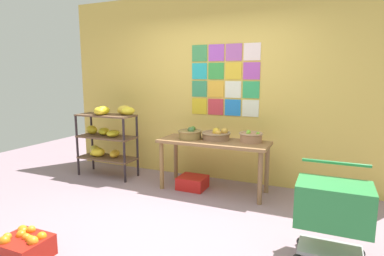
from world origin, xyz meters
name	(u,v)px	position (x,y,z in m)	size (l,w,h in m)	color
ground	(163,223)	(0.00, 0.00, 0.00)	(9.39, 9.39, 0.00)	gray
back_wall_with_art	(217,88)	(0.00, 1.72, 1.41)	(5.19, 0.07, 2.82)	#DCB853
banana_shelf_unit	(106,134)	(-1.65, 1.14, 0.68)	(0.95, 0.46, 1.14)	#281F23
display_table	(214,148)	(0.15, 1.16, 0.62)	(1.51, 0.57, 0.72)	olive
fruit_basket_back_right	(190,134)	(-0.20, 1.15, 0.79)	(0.34, 0.34, 0.17)	olive
fruit_basket_right	(216,135)	(0.16, 1.26, 0.78)	(0.41, 0.41, 0.16)	#966D50
fruit_basket_centre	(251,137)	(0.64, 1.29, 0.79)	(0.32, 0.32, 0.15)	#AF7C5B
produce_crate_under_table	(193,182)	(-0.15, 1.12, 0.09)	(0.39, 0.34, 0.18)	red
orange_crate_foreground	(24,246)	(-0.79, -1.09, 0.11)	(0.41, 0.35, 0.25)	#AB1C13
shopping_cart	(333,208)	(1.67, -0.04, 0.49)	(0.60, 0.46, 0.83)	black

